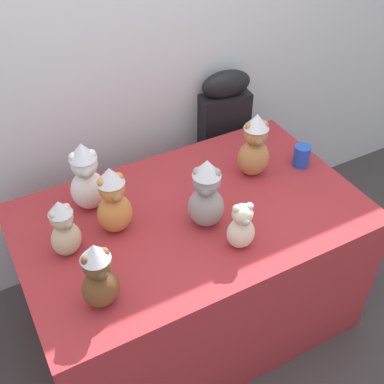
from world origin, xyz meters
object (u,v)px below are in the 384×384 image
teddy_bear_sand (64,229)px  teddy_bear_ginger (113,201)px  teddy_bear_ash (206,194)px  teddy_bear_caramel (255,146)px  instrument_case (223,153)px  party_cup_blue (302,156)px  teddy_bear_cream (241,227)px  teddy_bear_snow (86,177)px  display_table (192,270)px  teddy_bear_chestnut (99,276)px

teddy_bear_sand → teddy_bear_ginger: bearing=-9.7°
teddy_bear_ash → teddy_bear_caramel: bearing=62.3°
instrument_case → teddy_bear_ginger: teddy_bear_ginger is taller
teddy_bear_caramel → teddy_bear_ash: bearing=-134.9°
teddy_bear_sand → party_cup_blue: teddy_bear_sand is taller
teddy_bear_caramel → instrument_case: bearing=91.0°
teddy_bear_cream → teddy_bear_snow: (-0.45, 0.52, 0.06)m
teddy_bear_cream → teddy_bear_caramel: teddy_bear_caramel is taller
teddy_bear_ginger → party_cup_blue: 0.97m
teddy_bear_caramel → party_cup_blue: teddy_bear_caramel is taller
instrument_case → teddy_bear_snow: size_ratio=3.14×
teddy_bear_cream → teddy_bear_caramel: 0.49m
display_table → teddy_bear_ash: (0.02, -0.09, 0.55)m
teddy_bear_caramel → teddy_bear_ash: teddy_bear_ash is taller
instrument_case → teddy_bear_sand: instrument_case is taller
teddy_bear_cream → instrument_case: bearing=76.6°
teddy_bear_chestnut → display_table: bearing=24.9°
teddy_bear_chestnut → teddy_bear_sand: size_ratio=1.11×
teddy_bear_cream → teddy_bear_snow: bearing=145.5°
teddy_bear_cream → teddy_bear_ginger: 0.53m
display_table → instrument_case: (0.53, 0.59, 0.15)m
instrument_case → teddy_bear_sand: (-1.08, -0.56, 0.37)m
teddy_bear_sand → teddy_bear_caramel: bearing=-13.3°
teddy_bear_chestnut → teddy_bear_sand: bearing=93.6°
teddy_bear_caramel → party_cup_blue: 0.28m
teddy_bear_ash → teddy_bear_chestnut: bearing=-126.7°
teddy_bear_caramel → teddy_bear_snow: bearing=-173.5°
display_table → teddy_bear_chestnut: teddy_bear_chestnut is taller
teddy_bear_snow → teddy_bear_ash: bearing=-29.2°
display_table → teddy_bear_snow: (-0.38, 0.25, 0.55)m
teddy_bear_caramel → party_cup_blue: (0.25, -0.06, -0.11)m
instrument_case → teddy_bear_sand: bearing=-146.1°
teddy_bear_caramel → teddy_bear_sand: bearing=-158.1°
teddy_bear_cream → party_cup_blue: 0.65m
display_table → teddy_bear_snow: 0.71m
instrument_case → teddy_bear_chestnut: size_ratio=3.53×
teddy_bear_chestnut → teddy_bear_ginger: (0.18, 0.33, 0.01)m
party_cup_blue → teddy_bear_ash: bearing=-167.2°
teddy_bear_sand → teddy_bear_ginger: 0.22m
party_cup_blue → teddy_bear_snow: bearing=168.9°
display_table → teddy_bear_caramel: (0.39, 0.11, 0.55)m
teddy_bear_cream → teddy_bear_caramel: size_ratio=0.68×
teddy_bear_cream → display_table: bearing=120.7°
teddy_bear_cream → teddy_bear_sand: teddy_bear_sand is taller
instrument_case → teddy_bear_ash: bearing=-120.5°
teddy_bear_ginger → teddy_bear_caramel: bearing=2.1°
display_table → teddy_bear_ginger: size_ratio=4.68×
teddy_bear_chestnut → teddy_bear_snow: size_ratio=0.89×
display_table → party_cup_blue: size_ratio=13.83×
display_table → teddy_bear_caramel: size_ratio=4.58×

